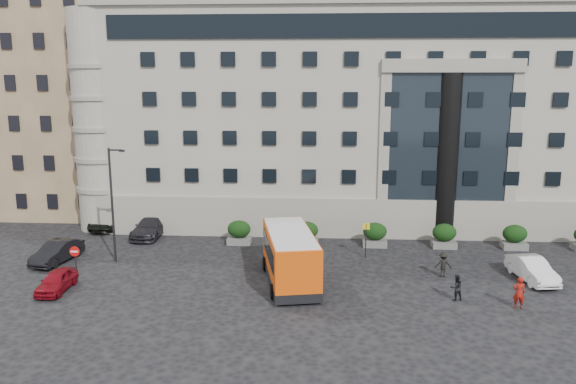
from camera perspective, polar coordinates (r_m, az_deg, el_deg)
name	(u,v)px	position (r m, az deg, el deg)	size (l,w,h in m)	color
ground	(284,280)	(35.99, -0.43, -8.97)	(120.00, 120.00, 0.00)	black
civic_building	(360,115)	(55.87, 7.35, 7.74)	(44.00, 24.00, 18.00)	gray
entrance_column	(447,158)	(45.39, 15.82, 3.36)	(1.80, 1.80, 13.00)	black
apartment_near	(52,105)	(59.81, -22.84, 8.15)	(14.00, 14.00, 20.00)	#81694B
apartment_far	(95,90)	(77.43, -19.01, 9.73)	(13.00, 13.00, 22.00)	brown
hedge_a	(239,232)	(43.51, -4.99, -4.08)	(1.80, 1.26, 1.84)	#5B5B58
hedge_b	(306,233)	(43.06, 1.89, -4.21)	(1.80, 1.26, 1.84)	#5B5B58
hedge_c	(375,234)	(43.23, 8.81, -4.28)	(1.80, 1.26, 1.84)	#5B5B58
hedge_d	(444,236)	(44.03, 15.59, -4.29)	(1.80, 1.26, 1.84)	#5B5B58
hedge_e	(515,237)	(45.40, 22.03, -4.24)	(1.80, 1.26, 1.84)	#5B5B58
street_lamp	(113,201)	(40.17, -17.37, -0.84)	(1.16, 0.18, 8.00)	#262628
bus_stop_sign	(366,234)	(40.26, 7.92, -4.26)	(0.50, 0.08, 2.52)	#262628
no_entry_sign	(75,257)	(37.65, -20.82, -6.16)	(0.64, 0.16, 2.32)	#262628
minibus	(290,255)	(35.09, 0.20, -6.40)	(4.16, 8.23, 3.28)	#E84E0A
red_truck	(161,200)	(54.48, -12.76, -0.76)	(2.51, 4.78, 2.49)	#97120B
parked_car_a	(57,281)	(36.87, -22.45, -8.35)	(1.47, 3.65, 1.24)	maroon
parked_car_b	(57,252)	(42.36, -22.41, -5.65)	(1.55, 4.45, 1.47)	black
parked_car_c	(150,227)	(46.82, -13.81, -3.47)	(2.12, 5.22, 1.52)	black
parked_car_d	(110,220)	(50.14, -17.67, -2.77)	(2.29, 4.96, 1.38)	black
white_taxi	(532,269)	(38.96, 23.54, -7.20)	(1.56, 4.46, 1.47)	white
pedestrian_a	(519,293)	(34.10, 22.42, -9.43)	(0.67, 0.44, 1.83)	maroon
pedestrian_b	(456,287)	(34.15, 16.72, -9.27)	(0.74, 0.58, 1.52)	black
pedestrian_c	(443,264)	(37.74, 15.50, -7.11)	(1.05, 0.60, 1.63)	black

